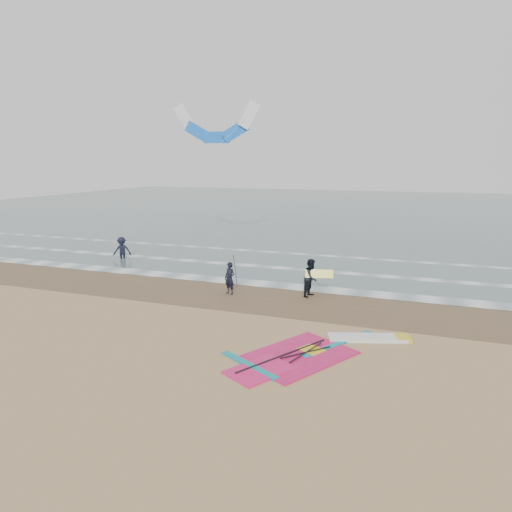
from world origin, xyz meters
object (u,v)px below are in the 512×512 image
(person_standing, at_px, (230,278))
(person_walking, at_px, (311,278))
(windsurf_rig, at_px, (319,351))
(person_wading, at_px, (122,245))
(surf_kite, at_px, (216,127))

(person_standing, relative_size, person_walking, 0.87)
(windsurf_rig, distance_m, person_wading, 18.54)
(person_walking, distance_m, surf_kite, 14.60)
(windsurf_rig, height_order, person_wading, person_wading)
(person_wading, distance_m, surf_kite, 10.19)
(person_walking, bearing_deg, surf_kite, 60.06)
(person_wading, bearing_deg, surf_kite, 21.81)
(person_standing, xyz_separation_m, person_walking, (3.80, 0.97, 0.12))
(person_standing, xyz_separation_m, person_wading, (-9.80, 5.07, 0.12))
(windsurf_rig, relative_size, person_wading, 3.30)
(person_wading, bearing_deg, person_walking, -39.10)
(windsurf_rig, relative_size, person_standing, 3.81)
(windsurf_rig, bearing_deg, person_walking, 105.18)
(person_walking, bearing_deg, windsurf_rig, -149.90)
(windsurf_rig, bearing_deg, person_wading, 145.77)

